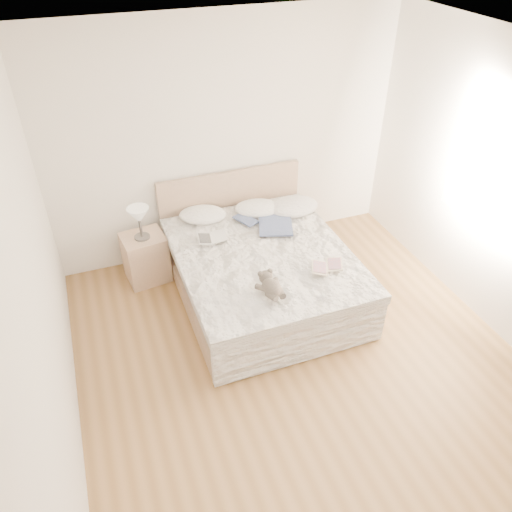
{
  "coord_description": "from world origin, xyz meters",
  "views": [
    {
      "loc": [
        -1.51,
        -2.73,
        3.57
      ],
      "look_at": [
        -0.1,
        1.05,
        0.62
      ],
      "focal_mm": 35.0,
      "sensor_mm": 36.0,
      "label": 1
    }
  ],
  "objects_px": {
    "childrens_book": "(327,267)",
    "photo_book": "(212,238)",
    "table_lamp": "(139,217)",
    "teddy_bear": "(272,292)",
    "nightstand": "(146,258)",
    "bed": "(260,270)"
  },
  "relations": [
    {
      "from": "photo_book",
      "to": "childrens_book",
      "type": "bearing_deg",
      "value": -34.97
    },
    {
      "from": "bed",
      "to": "childrens_book",
      "type": "bearing_deg",
      "value": -49.47
    },
    {
      "from": "bed",
      "to": "table_lamp",
      "type": "distance_m",
      "value": 1.4
    },
    {
      "from": "table_lamp",
      "to": "teddy_bear",
      "type": "height_order",
      "value": "table_lamp"
    },
    {
      "from": "photo_book",
      "to": "teddy_bear",
      "type": "xyz_separation_m",
      "value": [
        0.25,
        -1.06,
        0.02
      ]
    },
    {
      "from": "nightstand",
      "to": "photo_book",
      "type": "height_order",
      "value": "photo_book"
    },
    {
      "from": "photo_book",
      "to": "teddy_bear",
      "type": "distance_m",
      "value": 1.09
    },
    {
      "from": "photo_book",
      "to": "table_lamp",
      "type": "bearing_deg",
      "value": 160.06
    },
    {
      "from": "nightstand",
      "to": "childrens_book",
      "type": "xyz_separation_m",
      "value": [
        1.58,
        -1.26,
        0.35
      ]
    },
    {
      "from": "table_lamp",
      "to": "childrens_book",
      "type": "bearing_deg",
      "value": -38.01
    },
    {
      "from": "teddy_bear",
      "to": "photo_book",
      "type": "bearing_deg",
      "value": 95.46
    },
    {
      "from": "nightstand",
      "to": "table_lamp",
      "type": "relative_size",
      "value": 1.53
    },
    {
      "from": "childrens_book",
      "to": "photo_book",
      "type": "bearing_deg",
      "value": 161.44
    },
    {
      "from": "childrens_book",
      "to": "teddy_bear",
      "type": "distance_m",
      "value": 0.68
    },
    {
      "from": "table_lamp",
      "to": "bed",
      "type": "bearing_deg",
      "value": -31.53
    },
    {
      "from": "childrens_book",
      "to": "nightstand",
      "type": "bearing_deg",
      "value": 166.69
    },
    {
      "from": "childrens_book",
      "to": "teddy_bear",
      "type": "bearing_deg",
      "value": -138.42
    },
    {
      "from": "table_lamp",
      "to": "photo_book",
      "type": "relative_size",
      "value": 1.14
    },
    {
      "from": "table_lamp",
      "to": "photo_book",
      "type": "distance_m",
      "value": 0.8
    },
    {
      "from": "bed",
      "to": "photo_book",
      "type": "xyz_separation_m",
      "value": [
        -0.43,
        0.31,
        0.32
      ]
    },
    {
      "from": "bed",
      "to": "table_lamp",
      "type": "bearing_deg",
      "value": 148.47
    },
    {
      "from": "teddy_bear",
      "to": "childrens_book",
      "type": "bearing_deg",
      "value": 8.62
    }
  ]
}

